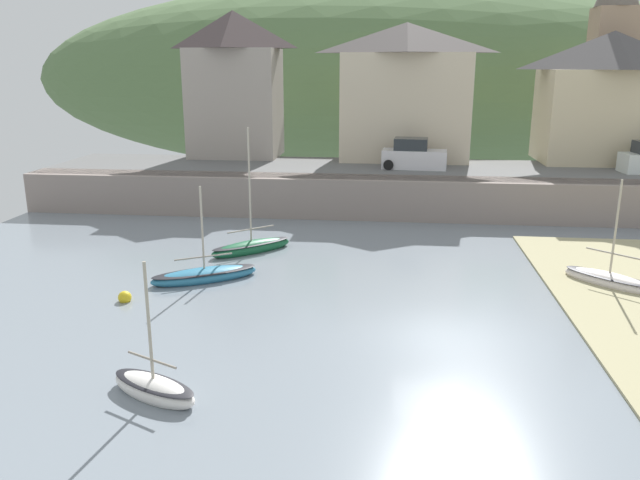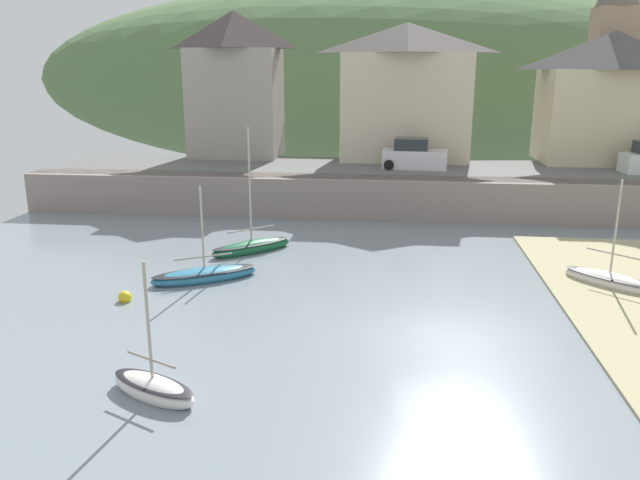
{
  "view_description": "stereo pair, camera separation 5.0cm",
  "coord_description": "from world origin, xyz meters",
  "px_view_note": "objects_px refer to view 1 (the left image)",
  "views": [
    {
      "loc": [
        -1.6,
        -20.13,
        8.85
      ],
      "look_at": [
        -4.48,
        5.49,
        1.66
      ],
      "focal_mm": 35.29,
      "sensor_mm": 36.0,
      "label": 1
    },
    {
      "loc": [
        -1.55,
        -20.13,
        8.85
      ],
      "look_at": [
        -4.48,
        5.49,
        1.66
      ],
      "focal_mm": 35.29,
      "sensor_mm": 36.0,
      "label": 2
    }
  ],
  "objects_px": {
    "church_with_spire": "(611,47)",
    "waterfront_building_centre": "(405,91)",
    "waterfront_building_right": "(608,97)",
    "sailboat_far_left": "(205,275)",
    "mooring_buoy": "(125,297)",
    "sailboat_white_hull": "(251,247)",
    "parked_car_near_slipway": "(414,156)",
    "sailboat_blue_trim": "(154,388)",
    "waterfront_building_left": "(235,84)",
    "dinghy_open_wooden": "(609,280)"
  },
  "relations": [
    {
      "from": "waterfront_building_right",
      "to": "mooring_buoy",
      "type": "distance_m",
      "value": 34.6
    },
    {
      "from": "waterfront_building_centre",
      "to": "dinghy_open_wooden",
      "type": "relative_size",
      "value": 1.99
    },
    {
      "from": "waterfront_building_right",
      "to": "sailboat_white_hull",
      "type": "xyz_separation_m",
      "value": [
        -21.12,
        -16.32,
        -6.52
      ]
    },
    {
      "from": "waterfront_building_right",
      "to": "parked_car_near_slipway",
      "type": "relative_size",
      "value": 2.09
    },
    {
      "from": "sailboat_far_left",
      "to": "sailboat_blue_trim",
      "type": "height_order",
      "value": "sailboat_far_left"
    },
    {
      "from": "waterfront_building_right",
      "to": "sailboat_white_hull",
      "type": "bearing_deg",
      "value": -142.3
    },
    {
      "from": "sailboat_white_hull",
      "to": "dinghy_open_wooden",
      "type": "height_order",
      "value": "sailboat_white_hull"
    },
    {
      "from": "church_with_spire",
      "to": "sailboat_white_hull",
      "type": "xyz_separation_m",
      "value": [
        -22.23,
        -20.32,
        -9.82
      ]
    },
    {
      "from": "waterfront_building_left",
      "to": "mooring_buoy",
      "type": "relative_size",
      "value": 19.59
    },
    {
      "from": "waterfront_building_left",
      "to": "mooring_buoy",
      "type": "xyz_separation_m",
      "value": [
        1.15,
        -23.44,
        -7.42
      ]
    },
    {
      "from": "dinghy_open_wooden",
      "to": "parked_car_near_slipway",
      "type": "distance_m",
      "value": 17.13
    },
    {
      "from": "waterfront_building_centre",
      "to": "parked_car_near_slipway",
      "type": "height_order",
      "value": "waterfront_building_centre"
    },
    {
      "from": "waterfront_building_centre",
      "to": "sailboat_blue_trim",
      "type": "xyz_separation_m",
      "value": [
        -7.17,
        -30.34,
        -6.84
      ]
    },
    {
      "from": "waterfront_building_left",
      "to": "church_with_spire",
      "type": "relative_size",
      "value": 0.68
    },
    {
      "from": "waterfront_building_left",
      "to": "sailboat_white_hull",
      "type": "height_order",
      "value": "waterfront_building_left"
    },
    {
      "from": "sailboat_blue_trim",
      "to": "mooring_buoy",
      "type": "relative_size",
      "value": 7.89
    },
    {
      "from": "waterfront_building_right",
      "to": "sailboat_far_left",
      "type": "bearing_deg",
      "value": -137.06
    },
    {
      "from": "church_with_spire",
      "to": "dinghy_open_wooden",
      "type": "height_order",
      "value": "church_with_spire"
    },
    {
      "from": "sailboat_white_hull",
      "to": "sailboat_blue_trim",
      "type": "relative_size",
      "value": 1.52
    },
    {
      "from": "waterfront_building_left",
      "to": "dinghy_open_wooden",
      "type": "height_order",
      "value": "waterfront_building_left"
    },
    {
      "from": "waterfront_building_left",
      "to": "church_with_spire",
      "type": "bearing_deg",
      "value": 8.48
    },
    {
      "from": "waterfront_building_centre",
      "to": "parked_car_near_slipway",
      "type": "xyz_separation_m",
      "value": [
        0.61,
        -4.5,
        -3.89
      ]
    },
    {
      "from": "waterfront_building_left",
      "to": "church_with_spire",
      "type": "height_order",
      "value": "church_with_spire"
    },
    {
      "from": "waterfront_building_centre",
      "to": "dinghy_open_wooden",
      "type": "bearing_deg",
      "value": -66.99
    },
    {
      "from": "waterfront_building_centre",
      "to": "mooring_buoy",
      "type": "distance_m",
      "value": 26.79
    },
    {
      "from": "sailboat_blue_trim",
      "to": "dinghy_open_wooden",
      "type": "distance_m",
      "value": 18.87
    },
    {
      "from": "sailboat_far_left",
      "to": "parked_car_near_slipway",
      "type": "xyz_separation_m",
      "value": [
        9.21,
        16.16,
        2.97
      ]
    },
    {
      "from": "sailboat_far_left",
      "to": "sailboat_blue_trim",
      "type": "distance_m",
      "value": 9.78
    },
    {
      "from": "sailboat_white_hull",
      "to": "dinghy_open_wooden",
      "type": "bearing_deg",
      "value": -53.45
    },
    {
      "from": "waterfront_building_left",
      "to": "mooring_buoy",
      "type": "height_order",
      "value": "waterfront_building_left"
    },
    {
      "from": "sailboat_blue_trim",
      "to": "mooring_buoy",
      "type": "bearing_deg",
      "value": 144.76
    },
    {
      "from": "church_with_spire",
      "to": "mooring_buoy",
      "type": "xyz_separation_m",
      "value": [
        -25.67,
        -27.44,
        -9.94
      ]
    },
    {
      "from": "waterfront_building_right",
      "to": "sailboat_far_left",
      "type": "xyz_separation_m",
      "value": [
        -22.2,
        -20.66,
        -6.57
      ]
    },
    {
      "from": "sailboat_white_hull",
      "to": "parked_car_near_slipway",
      "type": "height_order",
      "value": "sailboat_white_hull"
    },
    {
      "from": "waterfront_building_left",
      "to": "dinghy_open_wooden",
      "type": "distance_m",
      "value": 29.17
    },
    {
      "from": "church_with_spire",
      "to": "sailboat_far_left",
      "type": "xyz_separation_m",
      "value": [
        -23.31,
        -24.66,
        -9.87
      ]
    },
    {
      "from": "sailboat_blue_trim",
      "to": "dinghy_open_wooden",
      "type": "xyz_separation_m",
      "value": [
        15.47,
        10.81,
        0.01
      ]
    },
    {
      "from": "waterfront_building_left",
      "to": "waterfront_building_right",
      "type": "relative_size",
      "value": 1.15
    },
    {
      "from": "sailboat_far_left",
      "to": "parked_car_near_slipway",
      "type": "height_order",
      "value": "parked_car_near_slipway"
    },
    {
      "from": "waterfront_building_right",
      "to": "church_with_spire",
      "type": "height_order",
      "value": "church_with_spire"
    },
    {
      "from": "mooring_buoy",
      "to": "sailboat_white_hull",
      "type": "bearing_deg",
      "value": 64.19
    },
    {
      "from": "sailboat_white_hull",
      "to": "sailboat_blue_trim",
      "type": "bearing_deg",
      "value": -130.59
    },
    {
      "from": "sailboat_far_left",
      "to": "waterfront_building_left",
      "type": "bearing_deg",
      "value": 69.34
    },
    {
      "from": "church_with_spire",
      "to": "waterfront_building_centre",
      "type": "bearing_deg",
      "value": -164.79
    },
    {
      "from": "mooring_buoy",
      "to": "waterfront_building_left",
      "type": "bearing_deg",
      "value": 92.81
    },
    {
      "from": "sailboat_far_left",
      "to": "sailboat_white_hull",
      "type": "distance_m",
      "value": 4.47
    },
    {
      "from": "sailboat_far_left",
      "to": "sailboat_white_hull",
      "type": "xyz_separation_m",
      "value": [
        1.08,
        4.33,
        0.04
      ]
    },
    {
      "from": "waterfront_building_left",
      "to": "sailboat_far_left",
      "type": "distance_m",
      "value": 22.2
    },
    {
      "from": "waterfront_building_centre",
      "to": "dinghy_open_wooden",
      "type": "distance_m",
      "value": 22.29
    },
    {
      "from": "waterfront_building_centre",
      "to": "sailboat_white_hull",
      "type": "height_order",
      "value": "waterfront_building_centre"
    }
  ]
}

